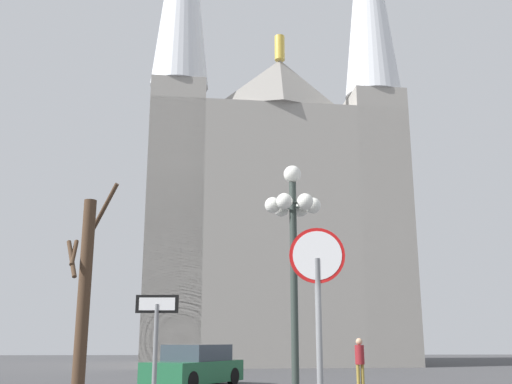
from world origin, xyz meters
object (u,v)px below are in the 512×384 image
(stop_sign, at_px, (318,302))
(street_lamp, at_px, (293,240))
(cathedral, at_px, (272,206))
(parked_car_near_green, at_px, (195,367))
(bare_tree, at_px, (84,296))
(pedestrian_walking, at_px, (360,358))
(one_way_arrow_sign, at_px, (155,353))

(stop_sign, xyz_separation_m, street_lamp, (0.27, 5.07, 1.64))
(cathedral, distance_m, parked_car_near_green, 21.60)
(bare_tree, bearing_deg, cathedral, 74.99)
(stop_sign, xyz_separation_m, parked_car_near_green, (-2.32, 15.43, -1.48))
(street_lamp, bearing_deg, parked_car_near_green, 104.05)
(stop_sign, distance_m, bare_tree, 9.43)
(bare_tree, distance_m, pedestrian_walking, 10.10)
(pedestrian_walking, bearing_deg, one_way_arrow_sign, -115.80)
(cathedral, bearing_deg, pedestrian_walking, -85.99)
(one_way_arrow_sign, distance_m, street_lamp, 4.90)
(one_way_arrow_sign, xyz_separation_m, pedestrian_walking, (5.74, 11.87, -0.47))
(parked_car_near_green, relative_size, pedestrian_walking, 2.62)
(street_lamp, xyz_separation_m, pedestrian_walking, (3.22, 8.35, -2.77))
(pedestrian_walking, bearing_deg, street_lamp, -111.08)
(one_way_arrow_sign, bearing_deg, stop_sign, -34.76)
(cathedral, relative_size, stop_sign, 11.96)
(stop_sign, bearing_deg, pedestrian_walking, 75.41)
(stop_sign, height_order, bare_tree, bare_tree)
(cathedral, distance_m, bare_tree, 27.99)
(cathedral, height_order, pedestrian_walking, cathedral)
(cathedral, xyz_separation_m, street_lamp, (-1.78, -28.83, -7.17))
(street_lamp, height_order, parked_car_near_green, street_lamp)
(bare_tree, relative_size, pedestrian_walking, 3.37)
(street_lamp, xyz_separation_m, parked_car_near_green, (-2.59, 10.36, -3.13))
(one_way_arrow_sign, xyz_separation_m, parked_car_near_green, (-0.08, 13.87, -0.82))
(street_lamp, relative_size, bare_tree, 0.94)
(street_lamp, distance_m, pedestrian_walking, 9.37)
(street_lamp, distance_m, parked_car_near_green, 11.13)
(street_lamp, distance_m, bare_tree, 6.03)
(street_lamp, bearing_deg, cathedral, 86.46)
(stop_sign, relative_size, one_way_arrow_sign, 1.33)
(street_lamp, height_order, pedestrian_walking, street_lamp)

